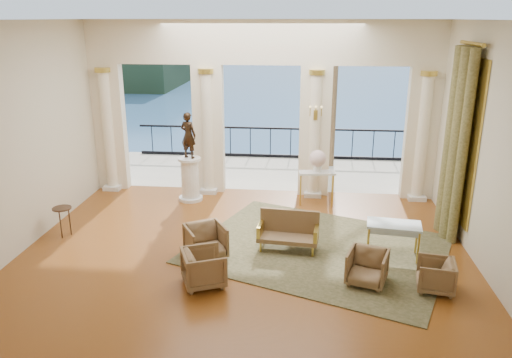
# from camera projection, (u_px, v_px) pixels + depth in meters

# --- Properties ---
(floor) EXTENTS (9.00, 9.00, 0.00)m
(floor) POSITION_uv_depth(u_px,v_px,m) (244.00, 255.00, 9.99)
(floor) COLOR #52290D
(floor) RESTS_ON ground
(room_walls) EXTENTS (9.00, 9.00, 9.00)m
(room_walls) POSITION_uv_depth(u_px,v_px,m) (234.00, 126.00, 8.04)
(room_walls) COLOR beige
(room_walls) RESTS_ON ground
(arcade) EXTENTS (9.00, 0.56, 4.50)m
(arcade) POSITION_uv_depth(u_px,v_px,m) (261.00, 97.00, 12.80)
(arcade) COLOR #F8E6C8
(arcade) RESTS_ON ground
(terrace) EXTENTS (10.00, 3.60, 0.10)m
(terrace) POSITION_uv_depth(u_px,v_px,m) (267.00, 172.00, 15.49)
(terrace) COLOR #BEB29D
(terrace) RESTS_ON ground
(balustrade) EXTENTS (9.00, 0.06, 1.03)m
(balustrade) POSITION_uv_depth(u_px,v_px,m) (270.00, 145.00, 16.86)
(balustrade) COLOR black
(balustrade) RESTS_ON terrace
(palm_tree) EXTENTS (2.00, 2.00, 4.50)m
(palm_tree) POSITION_uv_depth(u_px,v_px,m) (337.00, 33.00, 14.78)
(palm_tree) COLOR #4C3823
(palm_tree) RESTS_ON terrace
(headland) EXTENTS (22.00, 18.00, 6.00)m
(headland) POSITION_uv_depth(u_px,v_px,m) (112.00, 66.00, 79.98)
(headland) COLOR black
(headland) RESTS_ON sea
(sea) EXTENTS (160.00, 160.00, 0.00)m
(sea) POSITION_uv_depth(u_px,v_px,m) (297.00, 97.00, 68.62)
(sea) COLOR #2C5C92
(sea) RESTS_ON ground
(curtain) EXTENTS (0.33, 1.40, 4.09)m
(curtain) POSITION_uv_depth(u_px,v_px,m) (456.00, 144.00, 10.38)
(curtain) COLOR #4A4422
(curtain) RESTS_ON ground
(window_frame) EXTENTS (0.04, 1.60, 3.40)m
(window_frame) POSITION_uv_depth(u_px,v_px,m) (466.00, 141.00, 10.34)
(window_frame) COLOR gold
(window_frame) RESTS_ON room_walls
(wall_sconce) EXTENTS (0.30, 0.11, 0.33)m
(wall_sconce) POSITION_uv_depth(u_px,v_px,m) (316.00, 114.00, 12.49)
(wall_sconce) COLOR gold
(wall_sconce) RESTS_ON arcade
(rug) EXTENTS (5.90, 5.27, 0.02)m
(rug) POSITION_uv_depth(u_px,v_px,m) (318.00, 249.00, 10.24)
(rug) COLOR #33391E
(rug) RESTS_ON ground
(armchair_a) EXTENTS (0.97, 0.95, 0.74)m
(armchair_a) POSITION_uv_depth(u_px,v_px,m) (206.00, 240.00, 9.80)
(armchair_a) COLOR #4D3823
(armchair_a) RESTS_ON ground
(armchair_b) EXTENTS (0.82, 0.80, 0.69)m
(armchair_b) POSITION_uv_depth(u_px,v_px,m) (367.00, 266.00, 8.84)
(armchair_b) COLOR #4D3823
(armchair_b) RESTS_ON ground
(armchair_c) EXTENTS (0.66, 0.69, 0.63)m
(armchair_c) POSITION_uv_depth(u_px,v_px,m) (436.00, 274.00, 8.62)
(armchair_c) COLOR #4D3823
(armchair_c) RESTS_ON ground
(armchair_d) EXTENTS (0.88, 0.91, 0.73)m
(armchair_d) POSITION_uv_depth(u_px,v_px,m) (204.00, 266.00, 8.79)
(armchair_d) COLOR #4D3823
(armchair_d) RESTS_ON ground
(settee) EXTENTS (1.26, 0.64, 0.81)m
(settee) POSITION_uv_depth(u_px,v_px,m) (289.00, 231.00, 10.15)
(settee) COLOR #4D3823
(settee) RESTS_ON ground
(game_table) EXTENTS (1.10, 0.69, 0.71)m
(game_table) POSITION_uv_depth(u_px,v_px,m) (394.00, 227.00, 9.75)
(game_table) COLOR #A6C2D1
(game_table) RESTS_ON ground
(pedestal) EXTENTS (0.62, 0.62, 1.13)m
(pedestal) POSITION_uv_depth(u_px,v_px,m) (190.00, 180.00, 12.86)
(pedestal) COLOR silver
(pedestal) RESTS_ON ground
(statue) EXTENTS (0.50, 0.42, 1.17)m
(statue) POSITION_uv_depth(u_px,v_px,m) (188.00, 135.00, 12.50)
(statue) COLOR black
(statue) RESTS_ON pedestal
(console_table) EXTENTS (0.94, 0.46, 0.86)m
(console_table) POSITION_uv_depth(u_px,v_px,m) (317.00, 177.00, 12.51)
(console_table) COLOR silver
(console_table) RESTS_ON ground
(urn) EXTENTS (0.42, 0.42, 0.55)m
(urn) POSITION_uv_depth(u_px,v_px,m) (318.00, 160.00, 12.37)
(urn) COLOR white
(urn) RESTS_ON console_table
(side_table) EXTENTS (0.40, 0.40, 0.65)m
(side_table) POSITION_uv_depth(u_px,v_px,m) (62.00, 212.00, 10.72)
(side_table) COLOR black
(side_table) RESTS_ON ground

